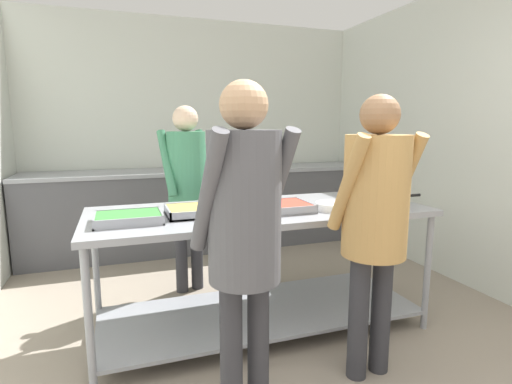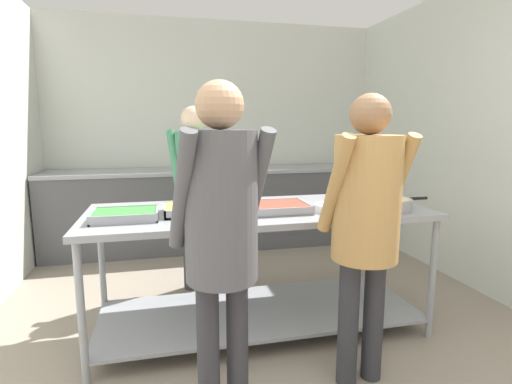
# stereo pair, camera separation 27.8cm
# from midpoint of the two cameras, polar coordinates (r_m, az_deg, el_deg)

# --- Properties ---
(wall_rear) EXTENTS (4.05, 0.06, 2.65)m
(wall_rear) POSITION_cam_midpoint_polar(r_m,az_deg,el_deg) (4.98, -4.13, 8.38)
(wall_rear) COLOR silver
(wall_rear) RESTS_ON ground_plane
(wall_right) EXTENTS (0.06, 3.99, 2.65)m
(wall_right) POSITION_cam_midpoint_polar(r_m,az_deg,el_deg) (4.09, 30.03, 6.89)
(wall_right) COLOR silver
(wall_right) RESTS_ON ground_plane
(back_counter) EXTENTS (3.89, 0.65, 0.93)m
(back_counter) POSITION_cam_midpoint_polar(r_m,az_deg,el_deg) (4.72, -3.28, -2.21)
(back_counter) COLOR #4C4C51
(back_counter) RESTS_ON ground_plane
(serving_counter) EXTENTS (2.28, 0.89, 0.86)m
(serving_counter) POSITION_cam_midpoint_polar(r_m,az_deg,el_deg) (2.78, 3.38, -8.07)
(serving_counter) COLOR gray
(serving_counter) RESTS_ON ground_plane
(serving_tray_vegetables) EXTENTS (0.38, 0.30, 0.05)m
(serving_tray_vegetables) POSITION_cam_midpoint_polar(r_m,az_deg,el_deg) (2.49, -15.16, -3.24)
(serving_tray_vegetables) COLOR gray
(serving_tray_vegetables) RESTS_ON serving_counter
(serving_tray_greens) EXTENTS (0.43, 0.31, 0.05)m
(serving_tray_greens) POSITION_cam_midpoint_polar(r_m,az_deg,el_deg) (2.58, -5.31, -2.50)
(serving_tray_greens) COLOR gray
(serving_tray_greens) RESTS_ON serving_counter
(serving_tray_roast) EXTENTS (0.47, 0.33, 0.05)m
(serving_tray_roast) POSITION_cam_midpoint_polar(r_m,az_deg,el_deg) (2.62, 5.37, -2.31)
(serving_tray_roast) COLOR gray
(serving_tray_roast) RESTS_ON serving_counter
(plate_stack) EXTENTS (0.24, 0.24, 0.05)m
(plate_stack) POSITION_cam_midpoint_polar(r_m,az_deg,el_deg) (2.70, 13.75, -2.22)
(plate_stack) COLOR white
(plate_stack) RESTS_ON serving_counter
(sauce_pan) EXTENTS (0.44, 0.30, 0.08)m
(sauce_pan) POSITION_cam_midpoint_polar(r_m,az_deg,el_deg) (2.85, 21.07, -1.59)
(sauce_pan) COLOR gray
(sauce_pan) RESTS_ON serving_counter
(guest_serving_left) EXTENTS (0.48, 0.39, 1.61)m
(guest_serving_left) POSITION_cam_midpoint_polar(r_m,az_deg,el_deg) (1.77, -0.52, -4.21)
(guest_serving_left) COLOR #2D2D33
(guest_serving_left) RESTS_ON ground_plane
(guest_serving_right) EXTENTS (0.46, 0.35, 1.58)m
(guest_serving_right) POSITION_cam_midpoint_polar(r_m,az_deg,el_deg) (2.22, 18.95, -2.67)
(guest_serving_right) COLOR #2D2D33
(guest_serving_right) RESTS_ON ground_plane
(cook_behind_counter) EXTENTS (0.47, 0.39, 1.58)m
(cook_behind_counter) POSITION_cam_midpoint_polar(r_m,az_deg,el_deg) (3.41, -6.40, 2.06)
(cook_behind_counter) COLOR #2D2D33
(cook_behind_counter) RESTS_ON ground_plane
(water_bottle) EXTENTS (0.08, 0.08, 0.27)m
(water_bottle) POSITION_cam_midpoint_polar(r_m,az_deg,el_deg) (4.70, -3.94, 4.98)
(water_bottle) COLOR brown
(water_bottle) RESTS_ON back_counter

